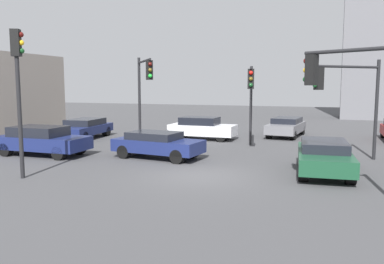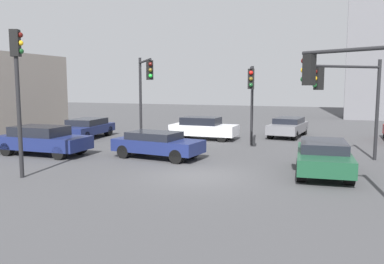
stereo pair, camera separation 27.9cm
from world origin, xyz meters
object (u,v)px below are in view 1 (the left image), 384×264
(traffic_light_3, at_px, (18,77))
(car_7, at_px, (286,126))
(traffic_light_4, at_px, (357,89))
(car_6, at_px, (202,128))
(traffic_light_0, at_px, (144,83))
(traffic_light_1, at_px, (348,90))
(car_1, at_px, (42,140))
(car_5, at_px, (84,128))
(car_4, at_px, (157,144))
(car_0, at_px, (324,156))
(traffic_light_2, at_px, (251,89))

(traffic_light_3, bearing_deg, car_7, 38.92)
(traffic_light_4, distance_m, car_6, 15.16)
(car_6, relative_size, car_7, 0.91)
(traffic_light_0, relative_size, traffic_light_1, 1.09)
(car_1, bearing_deg, traffic_light_3, -58.21)
(car_6, bearing_deg, traffic_light_1, -30.19)
(car_5, bearing_deg, car_4, 51.79)
(car_5, bearing_deg, car_6, 101.02)
(traffic_light_4, height_order, car_5, traffic_light_4)
(traffic_light_4, height_order, car_0, traffic_light_4)
(traffic_light_4, relative_size, car_0, 0.99)
(traffic_light_0, height_order, car_7, traffic_light_0)
(traffic_light_0, height_order, car_0, traffic_light_0)
(traffic_light_2, height_order, car_6, traffic_light_2)
(traffic_light_3, bearing_deg, traffic_light_2, 29.34)
(traffic_light_0, relative_size, car_7, 1.09)
(car_5, distance_m, car_6, 8.02)
(car_0, bearing_deg, traffic_light_4, 8.19)
(traffic_light_1, distance_m, car_7, 9.70)
(traffic_light_0, bearing_deg, car_0, 35.24)
(traffic_light_4, relative_size, car_1, 1.02)
(car_4, distance_m, car_6, 7.27)
(traffic_light_3, relative_size, car_6, 1.29)
(car_5, height_order, car_7, car_7)
(traffic_light_3, distance_m, traffic_light_4, 11.99)
(car_4, bearing_deg, car_5, 153.97)
(car_4, height_order, car_6, car_6)
(traffic_light_4, bearing_deg, car_0, -49.66)
(traffic_light_4, distance_m, car_0, 4.93)
(traffic_light_1, height_order, car_5, traffic_light_1)
(traffic_light_3, bearing_deg, car_1, 98.62)
(traffic_light_0, distance_m, traffic_light_1, 10.65)
(car_0, xyz_separation_m, car_4, (-7.88, 0.70, -0.01))
(traffic_light_4, bearing_deg, traffic_light_0, -6.40)
(traffic_light_4, bearing_deg, car_5, -3.12)
(traffic_light_0, height_order, traffic_light_4, traffic_light_0)
(traffic_light_1, xyz_separation_m, car_1, (-14.71, -3.45, -2.59))
(car_4, bearing_deg, traffic_light_4, -21.51)
(traffic_light_1, relative_size, car_1, 1.00)
(traffic_light_1, xyz_separation_m, traffic_light_2, (-4.90, 1.77, 0.02))
(traffic_light_2, relative_size, traffic_light_4, 0.96)
(traffic_light_4, bearing_deg, traffic_light_1, -62.44)
(traffic_light_0, height_order, traffic_light_2, traffic_light_0)
(traffic_light_3, height_order, car_7, traffic_light_3)
(car_1, bearing_deg, traffic_light_2, 26.55)
(traffic_light_2, relative_size, car_0, 0.96)
(car_6, bearing_deg, traffic_light_4, -53.27)
(car_0, bearing_deg, car_7, -171.19)
(car_6, bearing_deg, traffic_light_2, -40.40)
(traffic_light_2, distance_m, car_4, 6.11)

